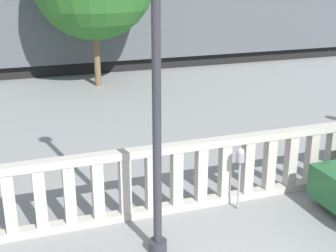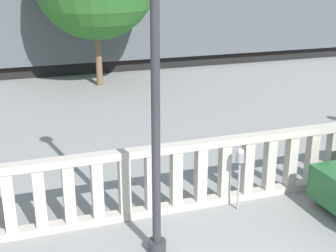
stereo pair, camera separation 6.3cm
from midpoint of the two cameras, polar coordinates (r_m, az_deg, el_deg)
balustrade at (r=8.92m, az=1.21°, el=-6.31°), size 15.11×0.24×1.36m
lamppost at (r=6.83m, az=-1.30°, el=6.82°), size 0.35×0.35×5.45m
parking_meter at (r=8.91m, az=8.95°, el=-4.26°), size 0.16×0.16×1.27m
train_near at (r=22.50m, az=-1.93°, el=12.48°), size 28.92×2.86×4.40m
train_far at (r=36.65m, az=-7.08°, el=14.83°), size 29.62×2.63×4.43m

